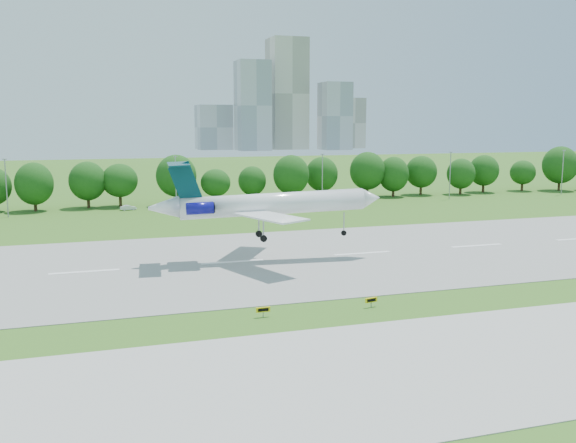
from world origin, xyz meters
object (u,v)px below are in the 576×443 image
(taxi_sign_left, at_px, (263,310))
(service_vehicle_b, at_px, (225,208))
(service_vehicle_a, at_px, (128,208))
(airliner, at_px, (262,203))

(taxi_sign_left, xyz_separation_m, service_vehicle_b, (13.13, 79.46, -0.13))
(taxi_sign_left, relative_size, service_vehicle_a, 0.42)
(airliner, bearing_deg, service_vehicle_b, 88.82)
(taxi_sign_left, bearing_deg, airliner, 74.20)
(service_vehicle_b, bearing_deg, taxi_sign_left, -174.04)
(airliner, height_order, service_vehicle_b, airliner)
(airliner, relative_size, service_vehicle_a, 9.58)
(airliner, xyz_separation_m, service_vehicle_b, (6.05, 53.17, -7.59))
(airliner, relative_size, taxi_sign_left, 22.60)
(taxi_sign_left, bearing_deg, service_vehicle_a, 94.29)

